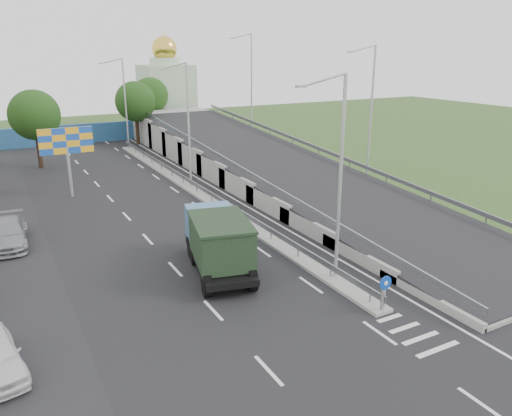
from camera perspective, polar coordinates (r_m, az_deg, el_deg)
ground at (r=22.05m, az=18.09°, el=-13.90°), size 160.00×160.00×0.00m
road_surface at (r=36.15m, az=-8.80°, el=-0.59°), size 26.00×90.00×0.04m
median at (r=40.71m, az=-6.78°, el=1.73°), size 1.00×44.00×0.20m
overpass_ramp at (r=43.52m, az=2.36°, el=5.13°), size 10.00×50.00×3.50m
median_guardrail at (r=40.54m, az=-6.82°, el=2.61°), size 0.09×44.00×0.71m
sign_bollard at (r=22.87m, az=14.39°, el=-9.39°), size 0.64×0.23×1.67m
lamp_post_near at (r=24.04m, az=9.32°, el=4.43°), size 2.74×0.18×10.08m
lamp_post_mid at (r=41.42m, az=-7.98°, el=10.04°), size 2.74×0.18×10.08m
lamp_post_far at (r=60.44m, az=-14.91°, el=12.01°), size 2.74×0.18×10.08m
blue_wall at (r=66.03m, az=-19.37°, el=8.01°), size 30.00×0.50×2.40m
church at (r=76.64m, az=-10.18°, el=13.04°), size 7.00×7.00×13.80m
billboard at (r=41.40m, az=-20.84°, el=6.77°), size 4.00×0.24×5.50m
tree_left_mid at (r=52.97m, az=-23.99°, el=9.67°), size 4.80×4.80×7.60m
tree_median_far at (r=62.90m, az=-13.62°, el=11.73°), size 4.80×4.80×7.60m
tree_ramp_far at (r=70.70m, az=-11.98°, el=12.45°), size 4.80×4.80×7.60m
dump_truck at (r=26.19m, az=-4.39°, el=-3.65°), size 4.06×7.42×3.10m
parked_car_d at (r=33.19m, az=-26.48°, el=-2.62°), size 2.54×5.38×1.52m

